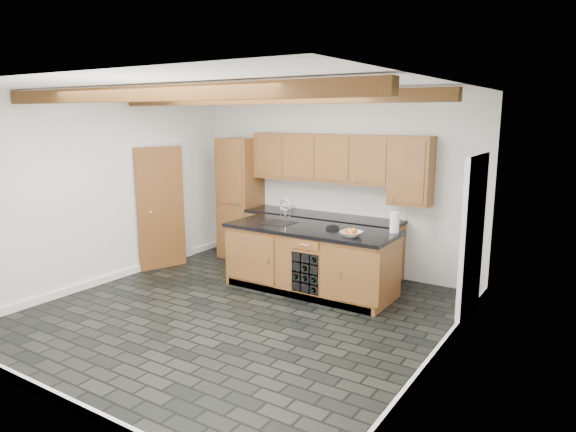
% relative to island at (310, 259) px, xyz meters
% --- Properties ---
extents(ground, '(5.00, 5.00, 0.00)m').
position_rel_island_xyz_m(ground, '(-0.31, -1.28, -0.46)').
color(ground, black).
rests_on(ground, ground).
extents(room_shell, '(5.01, 5.00, 5.00)m').
position_rel_island_xyz_m(room_shell, '(-0.39, -0.75, 1.06)').
color(room_shell, white).
rests_on(room_shell, ground).
extents(back_cabinetry, '(3.65, 0.62, 2.20)m').
position_rel_island_xyz_m(back_cabinetry, '(-0.68, 0.95, 0.51)').
color(back_cabinetry, brown).
rests_on(back_cabinetry, ground).
extents(island, '(2.48, 0.96, 0.93)m').
position_rel_island_xyz_m(island, '(0.00, 0.00, 0.00)').
color(island, brown).
rests_on(island, ground).
extents(faucet, '(0.45, 0.40, 0.34)m').
position_rel_island_xyz_m(faucet, '(-0.56, 0.05, 0.50)').
color(faucet, black).
rests_on(faucet, island).
extents(kitchen_scale, '(0.20, 0.15, 0.05)m').
position_rel_island_xyz_m(kitchen_scale, '(0.30, 0.09, 0.49)').
color(kitchen_scale, black).
rests_on(kitchen_scale, island).
extents(fruit_bowl, '(0.29, 0.29, 0.07)m').
position_rel_island_xyz_m(fruit_bowl, '(0.73, -0.19, 0.50)').
color(fruit_bowl, beige).
rests_on(fruit_bowl, island).
extents(fruit_cluster, '(0.16, 0.17, 0.07)m').
position_rel_island_xyz_m(fruit_cluster, '(0.73, -0.19, 0.54)').
color(fruit_cluster, '#A83716').
rests_on(fruit_cluster, fruit_bowl).
extents(paper_towel, '(0.13, 0.13, 0.28)m').
position_rel_island_xyz_m(paper_towel, '(1.11, 0.33, 0.61)').
color(paper_towel, white).
rests_on(paper_towel, island).
extents(mug, '(0.14, 0.14, 0.10)m').
position_rel_island_xyz_m(mug, '(-1.01, 1.05, 0.52)').
color(mug, white).
rests_on(mug, back_cabinetry).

